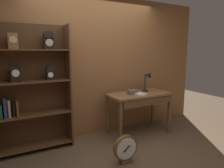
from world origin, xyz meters
TOP-DOWN VIEW (x-y plane):
  - ground_plane at (0.00, 0.00)m, footprint 10.00×10.00m
  - back_wood_panel at (0.00, 1.28)m, footprint 4.80×0.05m
  - bookshelf at (-1.15, 1.10)m, footprint 1.12×0.32m
  - workbench at (0.72, 0.83)m, footprint 1.21×0.60m
  - desk_lamp at (0.99, 0.94)m, footprint 0.19×0.19m
  - toolbox_small at (0.56, 0.85)m, footprint 0.16×0.11m
  - open_repair_manual at (0.66, 0.75)m, footprint 0.19×0.24m
  - round_clock_large at (-0.08, 0.06)m, footprint 0.37×0.11m

SIDE VIEW (x-z plane):
  - ground_plane at x=0.00m, z-range 0.00..0.00m
  - round_clock_large at x=-0.08m, z-range 0.00..0.41m
  - workbench at x=0.72m, z-range 0.29..1.08m
  - open_repair_manual at x=0.66m, z-range 0.79..0.82m
  - toolbox_small at x=0.56m, z-range 0.79..0.87m
  - bookshelf at x=-1.15m, z-range 0.01..2.02m
  - desk_lamp at x=0.99m, z-range 0.85..1.26m
  - back_wood_panel at x=0.00m, z-range 0.00..2.60m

